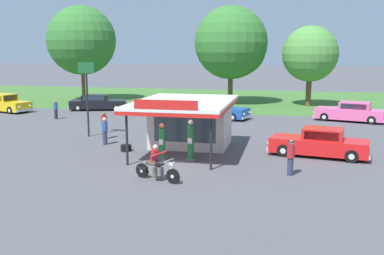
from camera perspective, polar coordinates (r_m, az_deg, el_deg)
The scene contains 21 objects.
ground_plane at distance 22.00m, azimuth -3.44°, elevation -4.75°, with size 300.00×300.00×0.00m, color #4C4C51.
grass_verge_strip at distance 51.11m, azimuth 5.74°, elevation 3.64°, with size 120.00×24.00×0.01m, color #3D6B2D.
service_station_kiosk at distance 25.47m, azimuth -0.35°, elevation 1.15°, with size 5.06×7.40×3.30m.
gas_pump_nearside at distance 22.87m, azimuth -3.89°, elevation -1.98°, with size 0.44×0.44×1.88m.
gas_pump_offside at distance 22.48m, azimuth -0.19°, elevation -1.86°, with size 0.44×0.44×2.12m.
motorcycle_with_rider at distance 19.22m, azimuth -4.61°, elevation -4.92°, with size 2.20×1.01×1.58m.
featured_classic_sedan at distance 24.41m, azimuth 16.07°, elevation -1.99°, with size 5.41×2.62×1.52m.
parked_car_back_row_centre_right at distance 41.61m, azimuth -2.85°, elevation 3.14°, with size 4.92×2.03×1.43m.
parked_car_back_row_far_right at distance 36.55m, azimuth 3.35°, elevation 2.23°, with size 5.33×3.15×1.50m.
parked_car_back_row_centre at distance 44.04m, azimuth -23.00°, elevation 2.85°, with size 5.59×3.25×1.61m.
parked_car_back_row_left at distance 37.16m, azimuth 19.72°, elevation 1.85°, with size 5.61×3.20×1.55m.
parked_car_back_row_centre_left at distance 42.59m, azimuth -12.06°, elevation 3.12°, with size 5.58×3.18×1.43m.
bystander_chatting_near_pumps at distance 37.83m, azimuth -17.13°, elevation 2.25°, with size 0.34×0.34×1.53m.
bystander_admiring_sedan at distance 26.80m, azimuth -11.16°, elevation -0.37°, with size 0.34×0.34×1.64m.
bystander_strolling_foreground at distance 28.53m, azimuth -11.23°, elevation 0.36°, with size 0.34×0.34×1.73m.
bystander_leaning_by_kiosk at distance 20.34m, azimuth 12.58°, elevation -3.70°, with size 0.35×0.35×1.61m.
tree_oak_far_right at distance 50.72m, azimuth -13.80°, elevation 10.64°, with size 7.50×7.50×10.35m.
tree_oak_far_left at distance 46.07m, azimuth 14.97°, elevation 9.13°, with size 5.53×5.53×7.96m.
tree_oak_right at distance 46.78m, azimuth 5.34°, elevation 10.58°, with size 7.54×7.54×10.09m.
roadside_pole_sign at distance 29.30m, azimuth -13.39°, elevation 5.19°, with size 1.10×0.12×4.81m.
spare_tire_stack at distance 25.02m, azimuth -8.49°, elevation -2.61°, with size 0.60×0.60×0.36m.
Camera 1 is at (5.82, -20.47, 5.57)m, focal length 41.43 mm.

